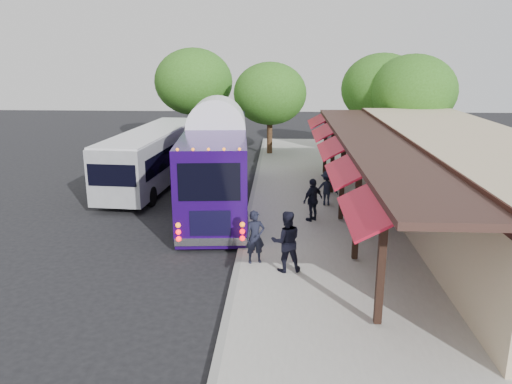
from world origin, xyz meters
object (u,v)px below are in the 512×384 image
(coach_bus, at_px, (217,160))
(ped_b, at_px, (286,241))
(city_bus, at_px, (154,155))
(ped_c, at_px, (313,200))
(ped_a, at_px, (255,237))
(sign_board, at_px, (378,214))
(ped_d, at_px, (327,188))

(coach_bus, distance_m, ped_b, 8.11)
(city_bus, relative_size, ped_c, 6.24)
(ped_b, xyz_separation_m, ped_c, (1.09, 4.83, -0.09))
(ped_c, bearing_deg, city_bus, -79.87)
(ped_a, bearing_deg, ped_b, -47.57)
(ped_a, bearing_deg, sign_board, 17.52)
(ped_a, xyz_separation_m, sign_board, (4.36, 2.97, -0.11))
(ped_d, bearing_deg, ped_c, 77.99)
(ped_b, height_order, sign_board, ped_b)
(ped_a, height_order, ped_c, ped_c)
(ped_c, relative_size, ped_d, 1.13)
(ped_c, distance_m, ped_d, 2.34)
(coach_bus, height_order, ped_c, coach_bus)
(ped_c, bearing_deg, ped_b, 34.52)
(city_bus, bearing_deg, ped_d, -18.95)
(city_bus, height_order, ped_c, city_bus)
(ped_a, height_order, sign_board, ped_a)
(ped_b, relative_size, ped_c, 1.10)
(coach_bus, xyz_separation_m, ped_c, (4.11, -2.63, -1.03))
(coach_bus, xyz_separation_m, sign_board, (6.41, -3.92, -1.14))
(ped_a, xyz_separation_m, ped_c, (2.06, 4.25, 0.01))
(ped_b, relative_size, sign_board, 1.73)
(coach_bus, bearing_deg, ped_d, -9.68)
(coach_bus, relative_size, ped_b, 6.31)
(coach_bus, xyz_separation_m, city_bus, (-3.71, 3.27, -0.46))
(ped_a, relative_size, ped_c, 0.99)
(ped_b, bearing_deg, sign_board, -143.08)
(ped_a, bearing_deg, ped_c, 47.48)
(ped_a, bearing_deg, coach_bus, 89.87)
(ped_b, height_order, ped_d, ped_b)
(coach_bus, bearing_deg, ped_a, -78.13)
(coach_bus, distance_m, city_bus, 4.97)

